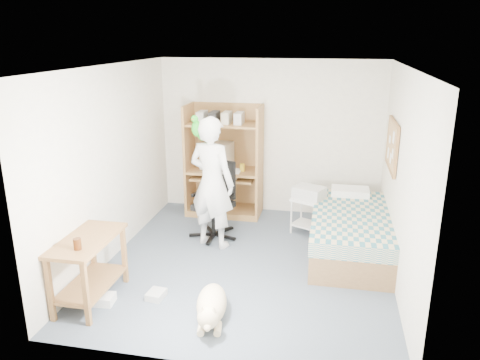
{
  "coord_description": "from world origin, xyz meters",
  "views": [
    {
      "loc": [
        0.97,
        -5.41,
        2.85
      ],
      "look_at": [
        -0.15,
        0.26,
        1.05
      ],
      "focal_mm": 35.0,
      "sensor_mm": 36.0,
      "label": 1
    }
  ],
  "objects_px": {
    "bed": "(350,232)",
    "printer_cart": "(308,210)",
    "office_chair": "(216,210)",
    "dog": "(211,306)",
    "computer_hutch": "(225,165)",
    "person": "(212,183)",
    "side_desk": "(89,260)"
  },
  "relations": [
    {
      "from": "side_desk",
      "to": "printer_cart",
      "type": "height_order",
      "value": "side_desk"
    },
    {
      "from": "printer_cart",
      "to": "office_chair",
      "type": "bearing_deg",
      "value": -140.28
    },
    {
      "from": "office_chair",
      "to": "person",
      "type": "height_order",
      "value": "person"
    },
    {
      "from": "printer_cart",
      "to": "person",
      "type": "bearing_deg",
      "value": -128.2
    },
    {
      "from": "side_desk",
      "to": "dog",
      "type": "xyz_separation_m",
      "value": [
        1.4,
        -0.1,
        -0.33
      ]
    },
    {
      "from": "computer_hutch",
      "to": "dog",
      "type": "distance_m",
      "value": 3.16
    },
    {
      "from": "computer_hutch",
      "to": "printer_cart",
      "type": "height_order",
      "value": "computer_hutch"
    },
    {
      "from": "bed",
      "to": "office_chair",
      "type": "bearing_deg",
      "value": 174.87
    },
    {
      "from": "side_desk",
      "to": "person",
      "type": "bearing_deg",
      "value": 60.22
    },
    {
      "from": "side_desk",
      "to": "person",
      "type": "distance_m",
      "value": 1.98
    },
    {
      "from": "computer_hutch",
      "to": "person",
      "type": "height_order",
      "value": "person"
    },
    {
      "from": "printer_cart",
      "to": "dog",
      "type": "bearing_deg",
      "value": -84.56
    },
    {
      "from": "side_desk",
      "to": "bed",
      "type": "bearing_deg",
      "value": 32.5
    },
    {
      "from": "person",
      "to": "printer_cart",
      "type": "relative_size",
      "value": 3.25
    },
    {
      "from": "bed",
      "to": "printer_cart",
      "type": "bearing_deg",
      "value": 138.24
    },
    {
      "from": "computer_hutch",
      "to": "dog",
      "type": "bearing_deg",
      "value": -79.68
    },
    {
      "from": "side_desk",
      "to": "computer_hutch",
      "type": "bearing_deg",
      "value": 73.86
    },
    {
      "from": "person",
      "to": "printer_cart",
      "type": "distance_m",
      "value": 1.56
    },
    {
      "from": "person",
      "to": "bed",
      "type": "bearing_deg",
      "value": -157.34
    },
    {
      "from": "office_chair",
      "to": "printer_cart",
      "type": "height_order",
      "value": "office_chair"
    },
    {
      "from": "office_chair",
      "to": "dog",
      "type": "xyz_separation_m",
      "value": [
        0.47,
        -2.09,
        -0.23
      ]
    },
    {
      "from": "bed",
      "to": "person",
      "type": "xyz_separation_m",
      "value": [
        -1.89,
        -0.13,
        0.63
      ]
    },
    {
      "from": "side_desk",
      "to": "person",
      "type": "relative_size",
      "value": 0.55
    },
    {
      "from": "computer_hutch",
      "to": "office_chair",
      "type": "distance_m",
      "value": 1.04
    },
    {
      "from": "bed",
      "to": "side_desk",
      "type": "xyz_separation_m",
      "value": [
        -2.85,
        -1.82,
        0.21
      ]
    },
    {
      "from": "office_chair",
      "to": "person",
      "type": "xyz_separation_m",
      "value": [
        0.03,
        -0.31,
        0.52
      ]
    },
    {
      "from": "dog",
      "to": "person",
      "type": "bearing_deg",
      "value": 94.22
    },
    {
      "from": "dog",
      "to": "printer_cart",
      "type": "height_order",
      "value": "printer_cart"
    },
    {
      "from": "bed",
      "to": "dog",
      "type": "relative_size",
      "value": 2.07
    },
    {
      "from": "dog",
      "to": "printer_cart",
      "type": "relative_size",
      "value": 1.73
    },
    {
      "from": "bed",
      "to": "printer_cart",
      "type": "relative_size",
      "value": 3.58
    },
    {
      "from": "computer_hutch",
      "to": "person",
      "type": "xyz_separation_m",
      "value": [
        0.11,
        -1.26,
        0.1
      ]
    }
  ]
}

